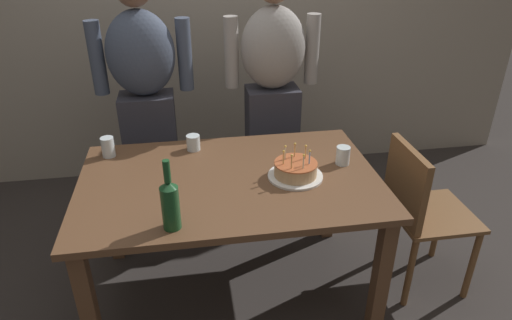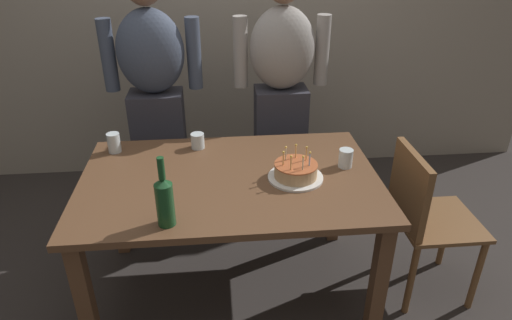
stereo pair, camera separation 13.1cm
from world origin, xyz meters
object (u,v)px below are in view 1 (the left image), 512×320
at_px(water_glass_near, 343,155).
at_px(water_glass_far, 193,143).
at_px(dining_chair, 419,207).
at_px(person_man_bearded, 146,102).
at_px(water_glass_side, 108,147).
at_px(birthday_cake, 296,170).
at_px(person_woman_cardigan, 272,95).
at_px(wine_bottle, 170,203).

height_order(water_glass_near, water_glass_far, water_glass_near).
bearing_deg(dining_chair, person_man_bearded, 58.28).
relative_size(water_glass_side, person_man_bearded, 0.07).
relative_size(water_glass_far, dining_chair, 0.10).
height_order(birthday_cake, water_glass_side, birthday_cake).
bearing_deg(water_glass_side, person_woman_cardigan, 24.69).
height_order(water_glass_far, person_man_bearded, person_man_bearded).
bearing_deg(person_woman_cardigan, dining_chair, 125.42).
relative_size(water_glass_far, wine_bottle, 0.27).
height_order(birthday_cake, person_woman_cardigan, person_woman_cardigan).
xyz_separation_m(water_glass_side, dining_chair, (1.63, -0.43, -0.28)).
xyz_separation_m(water_glass_far, person_man_bearded, (-0.27, 0.45, 0.09)).
distance_m(water_glass_far, person_man_bearded, 0.54).
relative_size(water_glass_side, dining_chair, 0.13).
relative_size(birthday_cake, person_woman_cardigan, 0.17).
relative_size(birthday_cake, wine_bottle, 0.87).
relative_size(birthday_cake, dining_chair, 0.32).
xyz_separation_m(water_glass_side, person_woman_cardigan, (1.00, 0.46, 0.08)).
distance_m(water_glass_near, person_woman_cardigan, 0.79).
bearing_deg(water_glass_side, dining_chair, -14.84).
height_order(water_glass_near, wine_bottle, wine_bottle).
bearing_deg(water_glass_far, person_man_bearded, 120.70).
bearing_deg(birthday_cake, water_glass_near, 19.35).
relative_size(wine_bottle, person_woman_cardigan, 0.19).
distance_m(water_glass_side, wine_bottle, 0.80).
relative_size(water_glass_near, water_glass_far, 1.14).
bearing_deg(birthday_cake, dining_chair, -3.69).
distance_m(water_glass_near, wine_bottle, 0.99).
xyz_separation_m(birthday_cake, person_man_bearded, (-0.76, 0.85, 0.09)).
height_order(water_glass_far, water_glass_side, water_glass_side).
distance_m(birthday_cake, water_glass_near, 0.30).
distance_m(birthday_cake, water_glass_far, 0.63).
xyz_separation_m(water_glass_side, person_man_bearded, (0.19, 0.46, 0.08)).
bearing_deg(water_glass_near, dining_chair, -19.47).
bearing_deg(birthday_cake, wine_bottle, -151.78).
distance_m(birthday_cake, water_glass_side, 1.03).
xyz_separation_m(wine_bottle, person_woman_cardigan, (0.66, 1.18, 0.01)).
relative_size(water_glass_near, person_man_bearded, 0.06).
bearing_deg(person_man_bearded, water_glass_side, 67.51).
height_order(water_glass_near, person_man_bearded, person_man_bearded).
relative_size(person_man_bearded, dining_chair, 1.90).
bearing_deg(birthday_cake, water_glass_far, 141.26).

